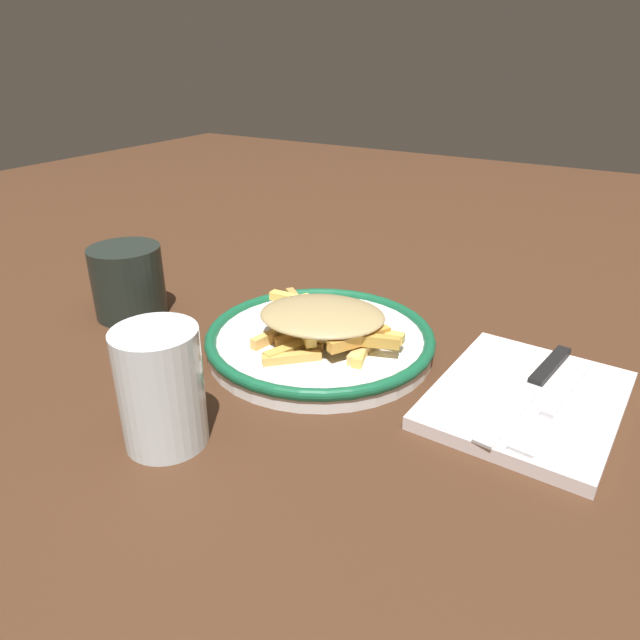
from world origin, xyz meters
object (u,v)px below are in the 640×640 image
object	(u,v)px
coffee_mug	(127,281)
fries_heap	(324,322)
water_glass	(161,388)
plate	(320,340)
fork	(554,406)
knife	(535,383)
napkin	(527,399)

from	to	relation	value
coffee_mug	fries_heap	bearing A→B (deg)	-172.46
water_glass	coffee_mug	size ratio (longest dim) A/B	0.92
plate	coffee_mug	world-z (taller)	coffee_mug
plate	fries_heap	xyz separation A→B (m)	(-0.01, 0.01, 0.03)
water_glass	coffee_mug	distance (m)	0.29
water_glass	coffee_mug	xyz separation A→B (m)	(0.23, -0.17, -0.01)
fork	coffee_mug	xyz separation A→B (m)	(0.52, 0.04, 0.03)
fork	water_glass	distance (m)	0.36
plate	coffee_mug	size ratio (longest dim) A/B	2.20
knife	coffee_mug	xyz separation A→B (m)	(0.50, 0.07, 0.03)
knife	water_glass	bearing A→B (deg)	42.52
knife	water_glass	xyz separation A→B (m)	(0.26, 0.24, 0.04)
plate	napkin	xyz separation A→B (m)	(-0.23, -0.01, -0.01)
coffee_mug	knife	bearing A→B (deg)	-172.04
napkin	fork	size ratio (longest dim) A/B	1.17
fries_heap	coffee_mug	xyz separation A→B (m)	(0.27, 0.04, 0.00)
fries_heap	fork	world-z (taller)	fries_heap
napkin	fork	xyz separation A→B (m)	(-0.03, 0.01, 0.01)
plate	fork	world-z (taller)	plate
water_glass	knife	bearing A→B (deg)	-137.48
knife	water_glass	world-z (taller)	water_glass
knife	coffee_mug	bearing A→B (deg)	7.96
coffee_mug	fork	bearing A→B (deg)	-175.76
napkin	knife	world-z (taller)	knife
napkin	water_glass	xyz separation A→B (m)	(0.26, 0.22, 0.05)
plate	coffee_mug	xyz separation A→B (m)	(0.26, 0.04, 0.03)
water_glass	coffee_mug	bearing A→B (deg)	-36.41
plate	knife	xyz separation A→B (m)	(-0.23, -0.03, 0.00)
fries_heap	fork	distance (m)	0.25
napkin	knife	xyz separation A→B (m)	(-0.00, -0.02, 0.01)
fork	knife	bearing A→B (deg)	-52.13
fries_heap	napkin	bearing A→B (deg)	-176.20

